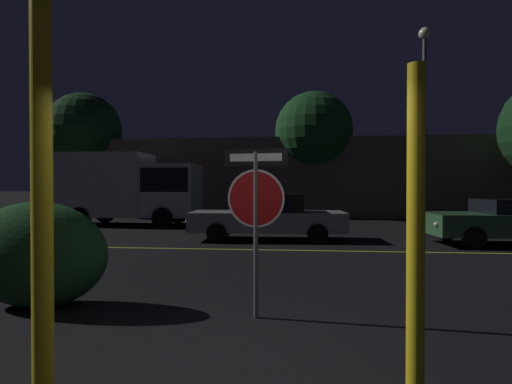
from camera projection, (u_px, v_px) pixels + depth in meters
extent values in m
plane|color=black|center=(235.00, 375.00, 3.56)|extent=(260.00, 260.00, 0.00)
cube|color=gold|center=(275.00, 250.00, 10.61)|extent=(38.18, 0.12, 0.01)
cylinder|color=#4C4C51|center=(256.00, 235.00, 5.12)|extent=(0.06, 0.06, 2.14)
cylinder|color=white|center=(256.00, 198.00, 5.11)|extent=(0.74, 0.11, 0.75)
cylinder|color=#B71414|center=(256.00, 198.00, 5.11)|extent=(0.69, 0.11, 0.69)
cube|color=black|center=(256.00, 157.00, 5.11)|extent=(0.83, 0.13, 0.22)
cube|color=white|center=(256.00, 157.00, 5.11)|extent=(0.68, 0.12, 0.10)
cylinder|color=yellow|center=(42.00, 182.00, 3.25)|extent=(0.17, 0.17, 3.45)
cylinder|color=yellow|center=(416.00, 236.00, 3.05)|extent=(0.14, 0.14, 2.63)
ellipsoid|color=#1E4C23|center=(37.00, 255.00, 5.56)|extent=(2.04, 0.98, 1.48)
cylinder|color=black|center=(8.00, 242.00, 10.08)|extent=(0.61, 0.22, 0.60)
sphere|color=#F4EFCC|center=(36.00, 227.00, 9.73)|extent=(0.14, 0.14, 0.14)
sphere|color=#F4EFCC|center=(6.00, 232.00, 8.69)|extent=(0.14, 0.14, 0.14)
cube|color=#9E9EA3|center=(268.00, 221.00, 12.64)|extent=(4.89, 1.91, 0.60)
cube|color=black|center=(272.00, 203.00, 12.62)|extent=(1.99, 1.55, 0.56)
cylinder|color=black|center=(217.00, 233.00, 11.90)|extent=(0.61, 0.22, 0.60)
cylinder|color=black|center=(224.00, 228.00, 13.55)|extent=(0.61, 0.22, 0.60)
cylinder|color=black|center=(318.00, 234.00, 11.74)|extent=(0.61, 0.22, 0.60)
cylinder|color=black|center=(313.00, 228.00, 13.38)|extent=(0.61, 0.22, 0.60)
sphere|color=#F4EFCC|center=(188.00, 221.00, 12.24)|extent=(0.14, 0.14, 0.14)
sphere|color=#F4EFCC|center=(195.00, 218.00, 13.30)|extent=(0.14, 0.14, 0.14)
cube|color=#335B38|center=(508.00, 224.00, 11.52)|extent=(4.56, 2.07, 0.62)
cylinder|color=black|center=(474.00, 238.00, 10.70)|extent=(0.61, 0.23, 0.60)
cylinder|color=black|center=(446.00, 231.00, 12.49)|extent=(0.61, 0.23, 0.60)
sphere|color=#F4EFCC|center=(436.00, 224.00, 11.06)|extent=(0.14, 0.14, 0.14)
sphere|color=#F4EFCC|center=(421.00, 221.00, 12.22)|extent=(0.14, 0.14, 0.14)
cube|color=silver|center=(172.00, 191.00, 17.36)|extent=(2.25, 2.25, 2.25)
cube|color=black|center=(172.00, 180.00, 17.35)|extent=(2.03, 2.30, 0.99)
cube|color=silver|center=(107.00, 185.00, 17.60)|extent=(3.65, 2.41, 2.74)
cylinder|color=black|center=(178.00, 214.00, 18.51)|extent=(0.84, 0.29, 0.84)
cylinder|color=black|center=(163.00, 218.00, 16.25)|extent=(0.84, 0.29, 0.84)
cylinder|color=black|center=(105.00, 214.00, 18.80)|extent=(0.84, 0.29, 0.84)
cylinder|color=black|center=(80.00, 217.00, 16.54)|extent=(0.84, 0.29, 0.84)
cylinder|color=#4C4C51|center=(424.00, 135.00, 15.70)|extent=(0.16, 0.16, 7.48)
sphere|color=#F9E5B2|center=(425.00, 33.00, 15.65)|extent=(0.47, 0.47, 0.47)
cylinder|color=#422D1E|center=(314.00, 188.00, 21.83)|extent=(0.32, 0.32, 3.22)
sphere|color=#19471E|center=(314.00, 131.00, 21.78)|extent=(4.24, 4.24, 4.24)
cylinder|color=#422D1E|center=(85.00, 186.00, 22.72)|extent=(0.32, 0.32, 3.43)
sphere|color=#143819|center=(84.00, 130.00, 22.68)|extent=(4.15, 4.15, 4.15)
cube|color=#6B5B4C|center=(303.00, 179.00, 23.40)|extent=(28.33, 4.93, 4.34)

